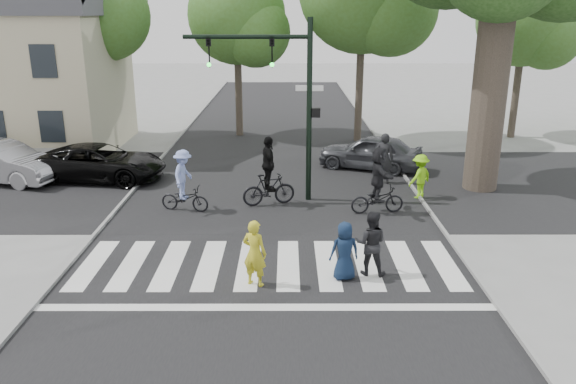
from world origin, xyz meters
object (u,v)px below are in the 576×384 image
Objects in this scene: pedestrian_adult at (371,243)px; car_suv at (100,163)px; cyclist_left at (184,185)px; cyclist_right at (378,184)px; car_silver at (2,163)px; car_grey at (370,152)px; pedestrian_woman at (255,253)px; pedestrian_child at (344,251)px; cyclist_mid at (269,177)px; traffic_signal at (283,85)px.

pedestrian_adult is 0.33× the size of car_suv.
cyclist_right is at bearing -1.93° from cyclist_left.
car_silver is 14.23m from car_grey.
car_suv is at bearing -29.55° from pedestrian_woman.
cyclist_mid is (-1.97, 5.47, 0.23)m from pedestrian_child.
car_silver reaches higher than car_grey.
pedestrian_woman reaches higher than car_grey.
cyclist_right is at bearing -89.07° from pedestrian_adult.
pedestrian_child is 0.67× the size of cyclist_right.
cyclist_mid is 1.07× the size of cyclist_right.
cyclist_right is 0.44× the size of car_suv.
pedestrian_woman is 5.80m from cyclist_mid.
cyclist_mid reaches higher than car_silver.
pedestrian_adult is 4.48m from cyclist_right.
cyclist_left is (-2.54, 5.19, 0.06)m from pedestrian_woman.
cyclist_mid is at bearing -107.21° from car_suv.
pedestrian_adult reaches higher than car_suv.
cyclist_mid is 0.47× the size of car_suv.
pedestrian_adult is 0.75× the size of cyclist_right.
car_silver is at bearing 168.69° from traffic_signal.
pedestrian_woman is 2.15m from pedestrian_child.
pedestrian_woman is 0.70× the size of cyclist_mid.
cyclist_right reaches higher than car_silver.
pedestrian_adult is at bearing -124.74° from car_suv.
pedestrian_adult reaches higher than pedestrian_child.
cyclist_mid is (0.15, 5.79, 0.14)m from pedestrian_woman.
pedestrian_woman reaches higher than car_suv.
pedestrian_woman reaches higher than pedestrian_child.
traffic_signal is at bearing -57.59° from pedestrian_adult.
car_silver is (-13.59, 3.46, -0.20)m from cyclist_right.
car_grey is (3.52, 3.99, -3.19)m from traffic_signal.
cyclist_mid reaches higher than pedestrian_woman.
cyclist_mid reaches higher than car_grey.
pedestrian_adult is (2.78, 0.59, 0.00)m from pedestrian_woman.
pedestrian_adult is 9.81m from car_grey.
cyclist_mid is at bearing -88.58° from car_silver.
cyclist_mid is 7.14m from car_suv.
cyclist_left is (-3.18, -1.13, -3.03)m from traffic_signal.
cyclist_right reaches higher than car_suv.
pedestrian_child is at bearing 34.06° from pedestrian_adult.
pedestrian_child is 0.31× the size of car_silver.
car_suv is (-6.37, 8.70, -0.13)m from pedestrian_woman.
traffic_signal reaches higher than cyclist_right.
cyclist_mid reaches higher than pedestrian_child.
car_suv is at bearing -69.77° from car_silver.
pedestrian_adult is at bearing -167.28° from pedestrian_child.
pedestrian_woman is at bearing -126.08° from cyclist_right.
car_silver is 1.11× the size of car_grey.
car_silver is (-12.08, 8.12, 0.04)m from pedestrian_child.
car_silver is at bearing 165.33° from cyclist_mid.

